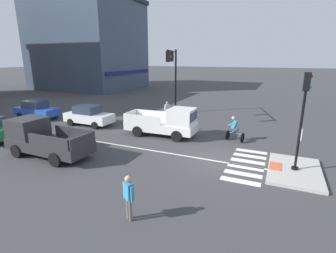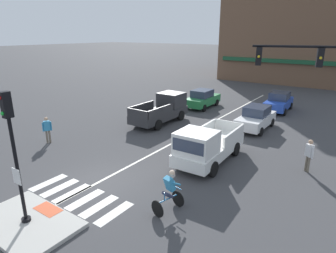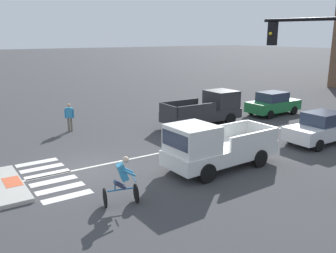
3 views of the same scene
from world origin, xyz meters
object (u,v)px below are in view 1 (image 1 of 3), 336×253
traffic_light_mast (173,70)px  pedestrian_waiting_far_side (167,109)px  pickup_truck_charcoal_westbound_far (43,139)px  cyclist (235,128)px  signal_pole (303,113)px  pickup_truck_white_eastbound_mid (167,123)px  car_blue_eastbound_distant (37,110)px  pedestrian_at_curb_left (129,194)px  car_white_eastbound_far (89,116)px

traffic_light_mast → pedestrian_waiting_far_side: size_ratio=3.74×
pickup_truck_charcoal_westbound_far → cyclist: pickup_truck_charcoal_westbound_far is taller
traffic_light_mast → pickup_truck_charcoal_westbound_far: bearing=166.3°
signal_pole → pickup_truck_white_eastbound_mid: bearing=70.9°
car_blue_eastbound_distant → pedestrian_at_curb_left: size_ratio=2.49×
traffic_light_mast → pedestrian_at_curb_left: size_ratio=3.74×
car_blue_eastbound_distant → pedestrian_at_curb_left: 18.84m
pedestrian_waiting_far_side → signal_pole: bearing=-125.7°
pickup_truck_white_eastbound_mid → pickup_truck_charcoal_westbound_far: bearing=142.1°
car_white_eastbound_far → pedestrian_at_curb_left: size_ratio=2.46×
car_blue_eastbound_distant → pedestrian_at_curb_left: pedestrian_at_curb_left is taller
pickup_truck_white_eastbound_mid → cyclist: pickup_truck_white_eastbound_mid is taller
car_white_eastbound_far → cyclist: (0.72, -11.85, 0.06)m
traffic_light_mast → cyclist: (-4.89, -6.58, -3.56)m
signal_pole → pickup_truck_charcoal_westbound_far: (-3.44, 13.15, -1.99)m
signal_pole → pedestrian_waiting_far_side: size_ratio=2.81×
traffic_light_mast → car_white_eastbound_far: bearing=136.8°
car_blue_eastbound_distant → cyclist: cyclist is taller
car_blue_eastbound_distant → pickup_truck_charcoal_westbound_far: size_ratio=0.81×
signal_pole → cyclist: bearing=44.3°
pickup_truck_charcoal_westbound_far → pedestrian_waiting_far_side: 11.20m
signal_pole → pedestrian_at_curb_left: size_ratio=2.81×
car_white_eastbound_far → pickup_truck_charcoal_westbound_far: 6.85m
car_white_eastbound_far → traffic_light_mast: bearing=-43.2°
signal_pole → pedestrian_at_curb_left: (-6.60, 5.34, -1.99)m
car_blue_eastbound_distant → pickup_truck_white_eastbound_mid: 13.34m
traffic_light_mast → cyclist: traffic_light_mast is taller
pickup_truck_white_eastbound_mid → pedestrian_at_curb_left: size_ratio=3.09×
pedestrian_waiting_far_side → car_white_eastbound_far: bearing=130.3°
car_white_eastbound_far → cyclist: bearing=-86.5°
cyclist → car_blue_eastbound_distant: bearing=92.5°
pickup_truck_white_eastbound_mid → pedestrian_waiting_far_side: (4.53, 2.05, 0.00)m
signal_pole → cyclist: signal_pole is taller
traffic_light_mast → pedestrian_at_curb_left: 16.34m
pickup_truck_white_eastbound_mid → cyclist: bearing=-79.4°
signal_pole → pedestrian_waiting_far_side: signal_pole is taller
signal_pole → pedestrian_waiting_far_side: bearing=54.3°
traffic_light_mast → pedestrian_waiting_far_side: bearing=176.0°
car_blue_eastbound_distant → pickup_truck_charcoal_westbound_far: (-6.38, -8.43, 0.17)m
cyclist → signal_pole: bearing=-135.7°
traffic_light_mast → car_blue_eastbound_distant: 13.21m
traffic_light_mast → pickup_truck_white_eastbound_mid: 6.99m
car_white_eastbound_far → pedestrian_at_curb_left: bearing=-133.4°
car_white_eastbound_far → pickup_truck_white_eastbound_mid: bearing=-91.1°
pickup_truck_white_eastbound_mid → pedestrian_at_curb_left: 9.90m
car_blue_eastbound_distant → car_white_eastbound_far: bearing=-89.5°
pickup_truck_white_eastbound_mid → pedestrian_at_curb_left: pickup_truck_white_eastbound_mid is taller
pickup_truck_charcoal_westbound_far → pedestrian_waiting_far_side: pickup_truck_charcoal_westbound_far is taller
pickup_truck_white_eastbound_mid → cyclist: (0.86, -4.61, -0.11)m
traffic_light_mast → pickup_truck_charcoal_westbound_far: size_ratio=1.22×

